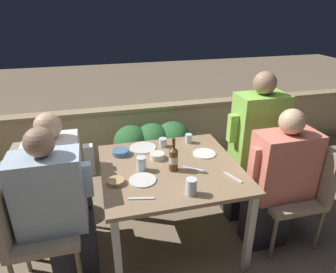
# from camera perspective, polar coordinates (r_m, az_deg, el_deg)

# --- Properties ---
(ground_plane) EXTENTS (16.00, 16.00, 0.00)m
(ground_plane) POSITION_cam_1_polar(r_m,az_deg,el_deg) (2.75, 0.41, -18.89)
(ground_plane) COLOR #847056
(parapet_wall) EXTENTS (9.00, 0.18, 0.69)m
(parapet_wall) POSITION_cam_1_polar(r_m,az_deg,el_deg) (3.85, -5.52, 0.89)
(parapet_wall) COLOR tan
(parapet_wall) RESTS_ON ground_plane
(dining_table) EXTENTS (1.05, 1.00, 0.73)m
(dining_table) POSITION_cam_1_polar(r_m,az_deg,el_deg) (2.35, 0.46, -7.42)
(dining_table) COLOR #937556
(dining_table) RESTS_ON ground_plane
(planter_hedge) EXTENTS (0.88, 0.47, 0.64)m
(planter_hedge) POSITION_cam_1_polar(r_m,az_deg,el_deg) (3.42, -2.88, -2.11)
(planter_hedge) COLOR brown
(planter_hedge) RESTS_ON ground_plane
(chair_left_near) EXTENTS (0.48, 0.47, 0.89)m
(chair_left_near) POSITION_cam_1_polar(r_m,az_deg,el_deg) (2.31, -25.29, -14.38)
(chair_left_near) COLOR gray
(chair_left_near) RESTS_ON ground_plane
(person_blue_shirt) EXTENTS (0.51, 0.26, 1.20)m
(person_blue_shirt) POSITION_cam_1_polar(r_m,az_deg,el_deg) (2.23, -20.27, -12.72)
(person_blue_shirt) COLOR #282833
(person_blue_shirt) RESTS_ON ground_plane
(chair_left_far) EXTENTS (0.48, 0.47, 0.89)m
(chair_left_far) POSITION_cam_1_polar(r_m,az_deg,el_deg) (2.53, -23.86, -10.33)
(chair_left_far) COLOR gray
(chair_left_far) RESTS_ON ground_plane
(person_white_polo) EXTENTS (0.47, 0.26, 1.19)m
(person_white_polo) POSITION_cam_1_polar(r_m,az_deg,el_deg) (2.46, -19.33, -8.67)
(person_white_polo) COLOR #282833
(person_white_polo) RESTS_ON ground_plane
(chair_right_near) EXTENTS (0.48, 0.47, 0.89)m
(chair_right_near) POSITION_cam_1_polar(r_m,az_deg,el_deg) (2.69, 23.66, -8.15)
(chair_right_near) COLOR gray
(chair_right_near) RESTS_ON ground_plane
(person_coral_top) EXTENTS (0.52, 0.26, 1.18)m
(person_coral_top) POSITION_cam_1_polar(r_m,az_deg,el_deg) (2.55, 20.11, -7.92)
(person_coral_top) COLOR #282833
(person_coral_top) RESTS_ON ground_plane
(chair_right_far) EXTENTS (0.48, 0.47, 0.89)m
(chair_right_far) POSITION_cam_1_polar(r_m,az_deg,el_deg) (2.95, 18.98, -4.39)
(chair_right_far) COLOR gray
(chair_right_far) RESTS_ON ground_plane
(person_green_blouse) EXTENTS (0.50, 0.26, 1.37)m
(person_green_blouse) POSITION_cam_1_polar(r_m,az_deg,el_deg) (2.77, 15.90, -2.09)
(person_green_blouse) COLOR #282833
(person_green_blouse) RESTS_ON ground_plane
(beer_bottle) EXTENTS (0.07, 0.07, 0.26)m
(beer_bottle) POSITION_cam_1_polar(r_m,az_deg,el_deg) (2.22, 1.05, -4.17)
(beer_bottle) COLOR brown
(beer_bottle) RESTS_ON dining_table
(plate_0) EXTENTS (0.19, 0.19, 0.01)m
(plate_0) POSITION_cam_1_polar(r_m,az_deg,el_deg) (2.50, 6.93, -3.24)
(plate_0) COLOR white
(plate_0) RESTS_ON dining_table
(plate_1) EXTENTS (0.23, 0.23, 0.01)m
(plate_1) POSITION_cam_1_polar(r_m,az_deg,el_deg) (2.59, -4.81, -2.14)
(plate_1) COLOR silver
(plate_1) RESTS_ON dining_table
(plate_2) EXTENTS (0.19, 0.19, 0.01)m
(plate_2) POSITION_cam_1_polar(r_m,az_deg,el_deg) (2.15, -4.87, -8.26)
(plate_2) COLOR silver
(plate_2) RESTS_ON dining_table
(bowl_0) EXTENTS (0.12, 0.12, 0.03)m
(bowl_0) POSITION_cam_1_polar(r_m,az_deg,el_deg) (2.13, -9.92, -8.41)
(bowl_0) COLOR tan
(bowl_0) RESTS_ON dining_table
(bowl_1) EXTENTS (0.12, 0.12, 0.05)m
(bowl_1) POSITION_cam_1_polar(r_m,az_deg,el_deg) (2.41, -2.06, -3.65)
(bowl_1) COLOR silver
(bowl_1) RESTS_ON dining_table
(bowl_2) EXTENTS (0.14, 0.14, 0.04)m
(bowl_2) POSITION_cam_1_polar(r_m,az_deg,el_deg) (2.50, -8.99, -2.91)
(bowl_2) COLOR #4C709E
(bowl_2) RESTS_ON dining_table
(glass_cup_0) EXTENTS (0.06, 0.06, 0.08)m
(glass_cup_0) POSITION_cam_1_polar(r_m,az_deg,el_deg) (2.67, 3.93, -0.37)
(glass_cup_0) COLOR silver
(glass_cup_0) RESTS_ON dining_table
(glass_cup_1) EXTENTS (0.07, 0.07, 0.11)m
(glass_cup_1) POSITION_cam_1_polar(r_m,az_deg,el_deg) (2.25, -5.12, -5.18)
(glass_cup_1) COLOR silver
(glass_cup_1) RESTS_ON dining_table
(glass_cup_2) EXTENTS (0.07, 0.07, 0.08)m
(glass_cup_2) POSITION_cam_1_polar(r_m,az_deg,el_deg) (2.60, -0.99, -1.13)
(glass_cup_2) COLOR silver
(glass_cup_2) RESTS_ON dining_table
(glass_cup_3) EXTENTS (0.07, 0.07, 0.12)m
(glass_cup_3) POSITION_cam_1_polar(r_m,az_deg,el_deg) (1.98, 4.45, -9.52)
(glass_cup_3) COLOR silver
(glass_cup_3) RESTS_ON dining_table
(fork_0) EXTENTS (0.17, 0.06, 0.01)m
(fork_0) POSITION_cam_1_polar(r_m,az_deg,el_deg) (1.97, -5.15, -11.68)
(fork_0) COLOR silver
(fork_0) RESTS_ON dining_table
(fork_1) EXTENTS (0.08, 0.17, 0.01)m
(fork_1) POSITION_cam_1_polar(r_m,az_deg,el_deg) (2.22, 12.28, -7.60)
(fork_1) COLOR silver
(fork_1) RESTS_ON dining_table
(fork_2) EXTENTS (0.15, 0.11, 0.01)m
(fork_2) POSITION_cam_1_polar(r_m,az_deg,el_deg) (2.28, 4.87, -6.19)
(fork_2) COLOR silver
(fork_2) RESTS_ON dining_table
(potted_plant) EXTENTS (0.33, 0.33, 0.65)m
(potted_plant) POSITION_cam_1_polar(r_m,az_deg,el_deg) (3.11, -24.57, -6.56)
(potted_plant) COLOR brown
(potted_plant) RESTS_ON ground_plane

